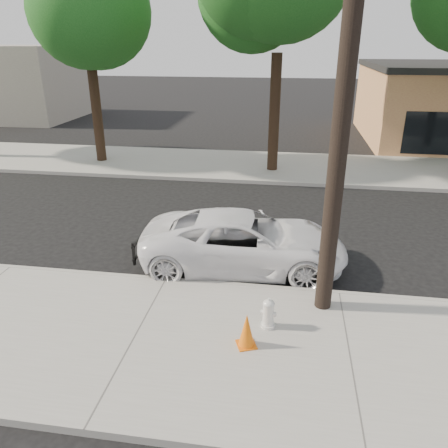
{
  "coord_description": "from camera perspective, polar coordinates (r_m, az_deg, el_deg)",
  "views": [
    {
      "loc": [
        2.72,
        -10.8,
        5.36
      ],
      "look_at": [
        1.16,
        -0.61,
        1.0
      ],
      "focal_mm": 35.0,
      "sensor_mm": 36.0,
      "label": 1
    }
  ],
  "objects": [
    {
      "name": "curb_near",
      "position": [
        10.54,
        -7.55,
        -7.41
      ],
      "size": [
        90.0,
        0.12,
        0.16
      ],
      "primitive_type": "cube",
      "color": "#9E9B93",
      "rests_on": "ground"
    },
    {
      "name": "police_cruiser",
      "position": [
        10.95,
        2.67,
        -2.25
      ],
      "size": [
        5.23,
        2.67,
        1.42
      ],
      "primitive_type": "imported",
      "rotation": [
        0.0,
        0.0,
        1.63
      ],
      "color": "white",
      "rests_on": "ground"
    },
    {
      "name": "utility_pole",
      "position": [
        8.18,
        15.59,
        17.49
      ],
      "size": [
        1.4,
        0.34,
        9.0
      ],
      "color": "black",
      "rests_on": "near_sidewalk"
    },
    {
      "name": "ground",
      "position": [
        12.36,
        -4.9,
        -2.87
      ],
      "size": [
        120.0,
        120.0,
        0.0
      ],
      "primitive_type": "plane",
      "color": "black",
      "rests_on": "ground"
    },
    {
      "name": "traffic_cone",
      "position": [
        8.19,
        2.97,
        -13.72
      ],
      "size": [
        0.45,
        0.45,
        0.67
      ],
      "rotation": [
        0.0,
        0.0,
        0.37
      ],
      "color": "orange",
      "rests_on": "near_sidewalk"
    },
    {
      "name": "far_sidewalk",
      "position": [
        20.2,
        0.65,
        7.75
      ],
      "size": [
        90.0,
        5.0,
        0.15
      ],
      "primitive_type": "cube",
      "color": "gray",
      "rests_on": "ground"
    },
    {
      "name": "tree_b",
      "position": [
        20.71,
        -17.19,
        24.2
      ],
      "size": [
        4.34,
        4.2,
        8.45
      ],
      "color": "black",
      "rests_on": "far_sidewalk"
    },
    {
      "name": "near_sidewalk",
      "position": [
        8.81,
        -11.53,
        -14.5
      ],
      "size": [
        90.0,
        4.4,
        0.15
      ],
      "primitive_type": "cube",
      "color": "gray",
      "rests_on": "ground"
    },
    {
      "name": "fire_hydrant",
      "position": [
        8.72,
        5.81,
        -11.59
      ],
      "size": [
        0.32,
        0.29,
        0.6
      ],
      "rotation": [
        0.0,
        0.0,
        -0.18
      ],
      "color": "silver",
      "rests_on": "near_sidewalk"
    }
  ]
}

